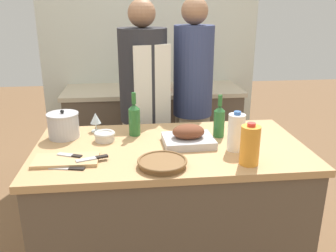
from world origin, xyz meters
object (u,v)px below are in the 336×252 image
object	(u,v)px
wine_glass_right	(96,119)
knife_chef	(66,168)
stock_pot	(63,125)
wine_glass_left	(236,116)
roasting_pan	(188,137)
person_cook_guest	(193,98)
stand_mixer	(161,75)
knife_paring	(71,155)
milk_jug	(236,132)
condiment_bottle_extra	(139,78)
juice_jug	(250,145)
mixing_bowl	(105,136)
wine_bottle_green	(134,119)
wicker_basket	(162,163)
cutting_board	(66,160)
person_cook_aproned	(144,104)
condiment_bottle_tall	(198,80)
wine_bottle_dark	(219,120)
condiment_bottle_short	(181,81)
knife_bread	(93,158)

from	to	relation	value
wine_glass_right	knife_chef	world-z (taller)	wine_glass_right
stock_pot	wine_glass_left	bearing A→B (deg)	2.66
roasting_pan	person_cook_guest	size ratio (longest dim) A/B	0.17
wine_glass_right	stand_mixer	world-z (taller)	stand_mixer
stock_pot	wine_glass_left	distance (m)	1.12
knife_chef	knife_paring	world-z (taller)	knife_paring
milk_jug	condiment_bottle_extra	xyz separation A→B (m)	(-0.49, 1.64, -0.00)
juice_jug	person_cook_guest	world-z (taller)	person_cook_guest
roasting_pan	juice_jug	world-z (taller)	juice_jug
mixing_bowl	wine_glass_left	bearing A→B (deg)	9.29
stock_pot	wine_glass_left	size ratio (longest dim) A/B	1.55
wine_bottle_green	person_cook_guest	distance (m)	0.79
wicker_basket	knife_chef	world-z (taller)	wicker_basket
cutting_board	person_cook_aproned	xyz separation A→B (m)	(0.45, 0.92, 0.04)
wine_glass_right	stand_mixer	bearing A→B (deg)	64.24
milk_jug	knife_chef	xyz separation A→B (m)	(-0.92, -0.15, -0.10)
milk_jug	wine_glass_right	distance (m)	0.91
juice_jug	milk_jug	distance (m)	0.19
wine_glass_right	knife_paring	distance (m)	0.45
stand_mixer	person_cook_aproned	bearing A→B (deg)	-106.61
wine_bottle_green	knife_paring	distance (m)	0.49
wine_glass_right	knife_paring	size ratio (longest dim) A/B	0.90
wine_glass_right	condiment_bottle_tall	xyz separation A→B (m)	(0.87, 1.03, 0.02)
wine_bottle_green	knife_paring	bearing A→B (deg)	-136.36
stock_pot	cutting_board	bearing A→B (deg)	-79.56
knife_paring	knife_chef	bearing A→B (deg)	-93.27
knife_chef	wine_bottle_dark	bearing A→B (deg)	22.95
condiment_bottle_tall	wine_glass_left	bearing A→B (deg)	-87.08
wicker_basket	person_cook_aproned	distance (m)	1.03
juice_jug	wine_bottle_green	bearing A→B (deg)	139.22
wine_bottle_green	cutting_board	bearing A→B (deg)	-134.98
wine_bottle_green	stand_mixer	xyz separation A→B (m)	(0.27, 1.18, 0.04)
wine_bottle_green	wine_glass_left	distance (m)	0.68
wine_bottle_dark	wine_glass_left	world-z (taller)	wine_bottle_dark
wicker_basket	condiment_bottle_short	world-z (taller)	condiment_bottle_short
wine_glass_left	condiment_bottle_short	xyz separation A→B (m)	(-0.20, 1.21, -0.01)
cutting_board	mixing_bowl	distance (m)	0.34
roasting_pan	wine_glass_left	world-z (taller)	wine_glass_left
cutting_board	mixing_bowl	world-z (taller)	mixing_bowl
cutting_board	person_cook_aproned	world-z (taller)	person_cook_aproned
milk_jug	wine_glass_left	distance (m)	0.39
person_cook_guest	knife_paring	bearing A→B (deg)	-134.53
milk_jug	condiment_bottle_short	distance (m)	1.58
knife_bread	condiment_bottle_tall	world-z (taller)	condiment_bottle_tall
stock_pot	person_cook_guest	size ratio (longest dim) A/B	0.11
stock_pot	condiment_bottle_extra	bearing A→B (deg)	68.83
wine_glass_right	mixing_bowl	bearing A→B (deg)	-69.86
wine_bottle_dark	person_cook_guest	world-z (taller)	person_cook_guest
mixing_bowl	person_cook_aproned	xyz separation A→B (m)	(0.27, 0.63, 0.02)
knife_chef	stand_mixer	size ratio (longest dim) A/B	0.61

